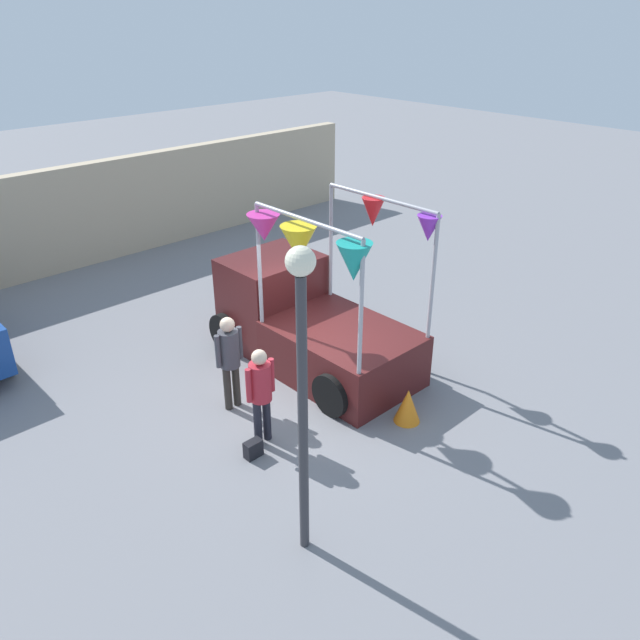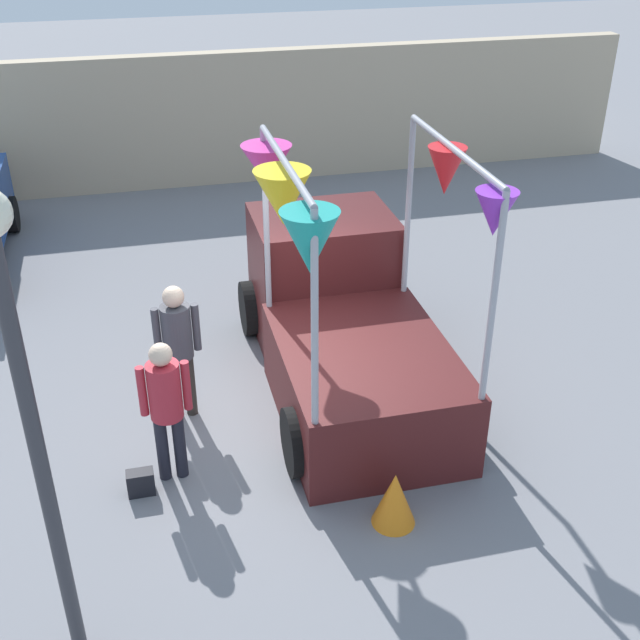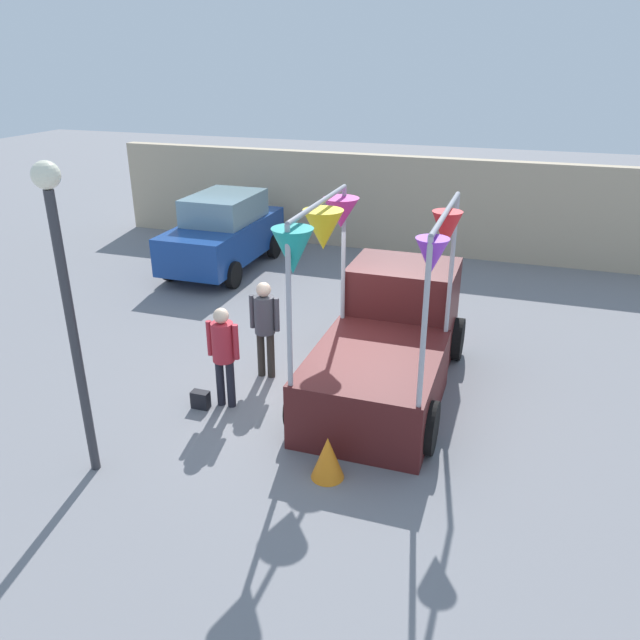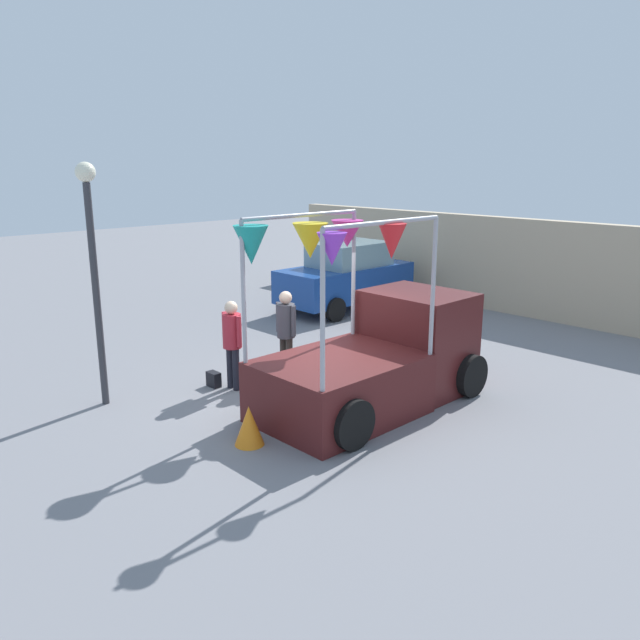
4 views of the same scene
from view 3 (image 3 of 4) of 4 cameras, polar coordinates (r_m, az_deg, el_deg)
ground_plane at (r=10.13m, az=0.12°, el=-7.14°), size 60.00×60.00×0.00m
vendor_truck at (r=10.22m, az=6.25°, el=-1.39°), size 2.45×4.09×3.25m
parked_car at (r=16.10m, az=-8.78°, el=7.95°), size 1.88×4.00×1.88m
person_customer at (r=9.59m, az=-8.84°, el=-2.56°), size 0.53×0.34×1.65m
person_vendor at (r=10.38m, az=-5.08°, el=-0.06°), size 0.53×0.34×1.71m
handbag at (r=9.99m, az=-10.87°, el=-7.16°), size 0.28×0.16×0.28m
street_lamp at (r=7.94m, az=-22.33°, el=3.14°), size 0.32×0.32×4.06m
brick_boundary_wall at (r=17.39m, az=9.12°, el=10.28°), size 18.00×0.36×2.60m
folded_kite_bundle_tangerine at (r=8.27m, az=0.70°, el=-12.47°), size 0.57×0.57×0.60m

